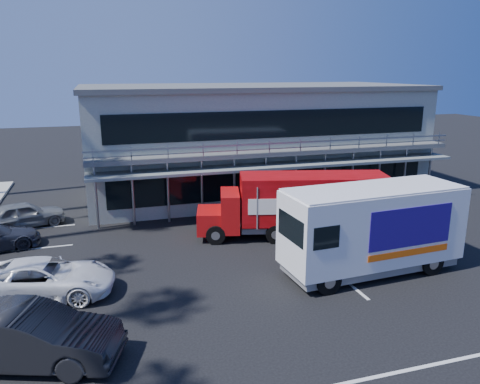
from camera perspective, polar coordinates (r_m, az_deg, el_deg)
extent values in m
plane|color=black|center=(19.12, 7.02, -11.10)|extent=(120.00, 120.00, 0.00)
cube|color=gray|center=(32.67, 1.37, 6.25)|extent=(22.00, 10.00, 7.00)
cube|color=#515454|center=(32.34, 1.41, 12.67)|extent=(22.40, 10.40, 0.30)
cube|color=#515454|center=(27.46, 5.06, 4.81)|extent=(22.00, 1.20, 0.25)
cube|color=gray|center=(26.88, 5.52, 5.66)|extent=(22.00, 0.08, 0.90)
cube|color=slate|center=(27.32, 5.26, 3.25)|extent=(22.00, 1.80, 0.15)
cube|color=black|center=(28.39, 4.53, 1.02)|extent=(20.00, 0.06, 1.60)
cube|color=black|center=(27.77, 4.68, 8.26)|extent=(20.00, 0.06, 1.60)
cube|color=#AA0D0E|center=(23.73, -3.66, -3.44)|extent=(1.75, 2.31, 1.10)
cube|color=#AA0D0E|center=(23.58, -1.23, -2.25)|extent=(1.45, 2.44, 1.92)
cube|color=black|center=(23.42, -1.24, -0.96)|extent=(0.53, 1.90, 0.64)
cube|color=#B70B12|center=(23.88, 8.91, -0.72)|extent=(7.66, 4.03, 2.38)
cube|color=slate|center=(24.29, 8.78, -3.95)|extent=(7.57, 3.70, 0.27)
cube|color=white|center=(22.82, 9.47, -1.71)|extent=(6.53, 1.70, 0.78)
cube|color=white|center=(24.99, 8.39, -0.22)|extent=(6.53, 1.70, 0.78)
cylinder|color=black|center=(22.91, -2.99, -5.26)|extent=(0.99, 0.51, 0.95)
cylinder|color=black|center=(24.82, -2.97, -3.67)|extent=(0.99, 0.51, 0.95)
cylinder|color=black|center=(23.07, 4.33, -5.14)|extent=(0.99, 0.51, 0.95)
cylinder|color=black|center=(24.96, 3.78, -3.57)|extent=(0.99, 0.51, 0.95)
cylinder|color=black|center=(23.99, 14.84, -4.82)|extent=(0.99, 0.51, 0.95)
cylinder|color=black|center=(25.82, 13.53, -3.34)|extent=(0.99, 0.51, 0.95)
cube|color=white|center=(20.05, 15.82, -3.87)|extent=(7.67, 3.06, 3.01)
cube|color=slate|center=(20.62, 15.50, -8.27)|extent=(7.35, 2.78, 0.38)
cube|color=black|center=(18.04, 6.25, -4.38)|extent=(0.20, 2.11, 1.02)
cube|color=white|center=(19.63, 16.13, 0.39)|extent=(7.52, 3.00, 0.09)
cube|color=navy|center=(19.54, 20.16, -4.04)|extent=(3.86, 0.28, 1.61)
cube|color=navy|center=(21.47, 15.67, -2.03)|extent=(3.86, 0.28, 1.61)
cube|color=#F2590C|center=(19.90, 19.90, -6.98)|extent=(3.86, 0.27, 0.27)
cylinder|color=black|center=(18.32, 10.71, -10.67)|extent=(1.05, 0.35, 1.03)
cylinder|color=black|center=(20.12, 7.33, -8.15)|extent=(1.05, 0.35, 1.03)
cylinder|color=black|center=(21.16, 22.34, -8.01)|extent=(1.05, 0.35, 1.03)
cylinder|color=black|center=(22.74, 18.46, -6.08)|extent=(1.05, 0.35, 1.03)
imported|color=black|center=(15.29, -24.33, -15.78)|extent=(5.52, 3.45, 1.72)
imported|color=white|center=(19.22, -22.78, -9.71)|extent=(5.50, 3.29, 1.43)
imported|color=slate|center=(27.83, -24.80, -2.51)|extent=(4.44, 2.83, 1.41)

